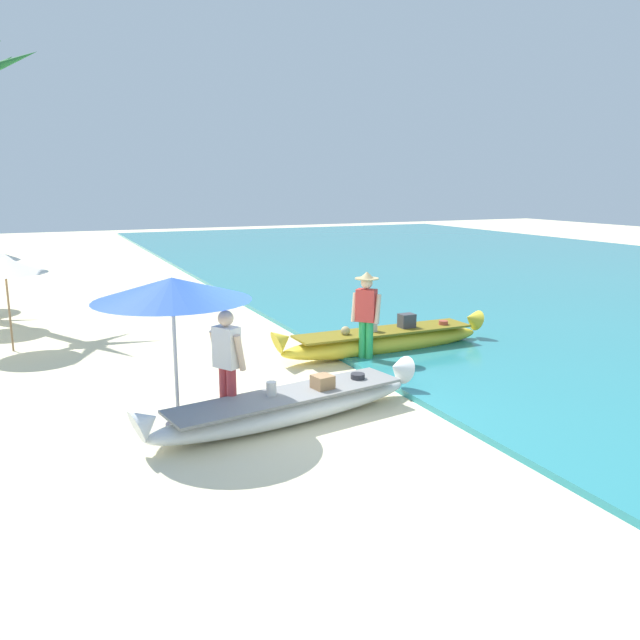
% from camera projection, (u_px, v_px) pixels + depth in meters
% --- Properties ---
extents(ground_plane, '(80.00, 80.00, 0.00)m').
position_uv_depth(ground_plane, '(306.00, 419.00, 9.26)').
color(ground_plane, beige).
extents(sea, '(24.00, 56.00, 0.10)m').
position_uv_depth(sea, '(584.00, 281.00, 21.94)').
color(sea, teal).
rests_on(sea, ground).
extents(boat_white_foreground, '(4.55, 1.48, 0.72)m').
position_uv_depth(boat_white_foreground, '(289.00, 406.00, 9.09)').
color(boat_white_foreground, white).
rests_on(boat_white_foreground, ground).
extents(boat_yellow_midground, '(4.75, 0.80, 0.78)m').
position_uv_depth(boat_yellow_midground, '(384.00, 340.00, 12.71)').
color(boat_yellow_midground, yellow).
rests_on(boat_yellow_midground, ground).
extents(person_vendor_hatted, '(0.52, 0.54, 1.75)m').
position_uv_depth(person_vendor_hatted, '(366.00, 311.00, 11.92)').
color(person_vendor_hatted, green).
rests_on(person_vendor_hatted, ground).
extents(person_tourist_customer, '(0.45, 0.57, 1.64)m').
position_uv_depth(person_tourist_customer, '(227.00, 360.00, 8.92)').
color(person_tourist_customer, '#B2383D').
rests_on(person_tourist_customer, ground).
extents(patio_umbrella_large, '(2.13, 2.13, 2.12)m').
position_uv_depth(patio_umbrella_large, '(172.00, 290.00, 8.54)').
color(patio_umbrella_large, '#B7B7BC').
rests_on(patio_umbrella_large, ground).
extents(parasol_row_0, '(1.60, 1.60, 1.91)m').
position_uv_depth(parasol_row_0, '(5.00, 266.00, 12.63)').
color(parasol_row_0, '#8E6B47').
rests_on(parasol_row_0, ground).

